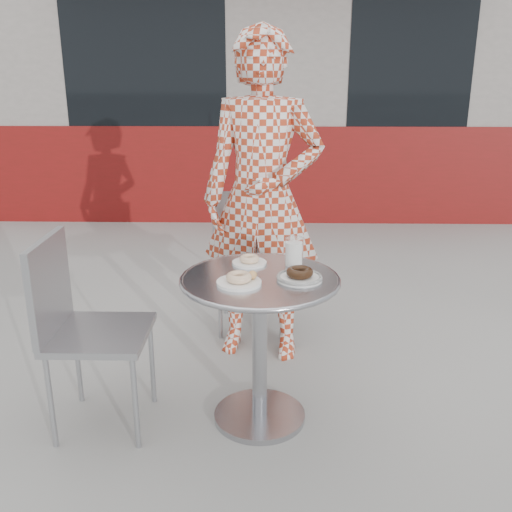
{
  "coord_description": "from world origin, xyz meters",
  "views": [
    {
      "loc": [
        0.02,
        -2.25,
        1.55
      ],
      "look_at": [
        -0.03,
        0.11,
        0.77
      ],
      "focal_mm": 40.0,
      "sensor_mm": 36.0,
      "label": 1
    }
  ],
  "objects_px": {
    "chair_left": "(101,370)",
    "seated_person": "(262,200)",
    "plate_far": "(249,261)",
    "milk_cup": "(294,252)",
    "plate_checker": "(300,276)",
    "chair_far": "(252,285)",
    "bistro_table": "(260,314)",
    "plate_near": "(240,280)"
  },
  "relations": [
    {
      "from": "chair_left",
      "to": "plate_far",
      "type": "relative_size",
      "value": 5.59
    },
    {
      "from": "chair_far",
      "to": "plate_near",
      "type": "relative_size",
      "value": 4.82
    },
    {
      "from": "chair_left",
      "to": "milk_cup",
      "type": "xyz_separation_m",
      "value": [
        0.86,
        0.21,
        0.49
      ]
    },
    {
      "from": "chair_far",
      "to": "plate_near",
      "type": "bearing_deg",
      "value": 89.71
    },
    {
      "from": "bistro_table",
      "to": "plate_far",
      "type": "height_order",
      "value": "plate_far"
    },
    {
      "from": "bistro_table",
      "to": "milk_cup",
      "type": "bearing_deg",
      "value": 46.93
    },
    {
      "from": "chair_left",
      "to": "plate_checker",
      "type": "distance_m",
      "value": 0.99
    },
    {
      "from": "seated_person",
      "to": "milk_cup",
      "type": "distance_m",
      "value": 0.57
    },
    {
      "from": "chair_left",
      "to": "chair_far",
      "type": "bearing_deg",
      "value": -31.94
    },
    {
      "from": "chair_far",
      "to": "seated_person",
      "type": "xyz_separation_m",
      "value": [
        0.06,
        -0.3,
        0.61
      ]
    },
    {
      "from": "plate_near",
      "to": "plate_checker",
      "type": "height_order",
      "value": "plate_checker"
    },
    {
      "from": "plate_far",
      "to": "plate_checker",
      "type": "relative_size",
      "value": 0.79
    },
    {
      "from": "bistro_table",
      "to": "chair_far",
      "type": "relative_size",
      "value": 0.78
    },
    {
      "from": "bistro_table",
      "to": "seated_person",
      "type": "distance_m",
      "value": 0.78
    },
    {
      "from": "chair_left",
      "to": "plate_far",
      "type": "height_order",
      "value": "chair_left"
    },
    {
      "from": "milk_cup",
      "to": "plate_near",
      "type": "bearing_deg",
      "value": -134.05
    },
    {
      "from": "bistro_table",
      "to": "seated_person",
      "type": "height_order",
      "value": "seated_person"
    },
    {
      "from": "plate_checker",
      "to": "bistro_table",
      "type": "bearing_deg",
      "value": 172.67
    },
    {
      "from": "bistro_table",
      "to": "seated_person",
      "type": "xyz_separation_m",
      "value": [
        0.0,
        0.69,
        0.36
      ]
    },
    {
      "from": "chair_left",
      "to": "seated_person",
      "type": "height_order",
      "value": "seated_person"
    },
    {
      "from": "bistro_table",
      "to": "plate_near",
      "type": "relative_size",
      "value": 3.75
    },
    {
      "from": "chair_far",
      "to": "seated_person",
      "type": "relative_size",
      "value": 0.51
    },
    {
      "from": "chair_far",
      "to": "plate_checker",
      "type": "height_order",
      "value": "chair_far"
    },
    {
      "from": "chair_far",
      "to": "chair_left",
      "type": "distance_m",
      "value": 1.23
    },
    {
      "from": "plate_far",
      "to": "milk_cup",
      "type": "relative_size",
      "value": 1.2
    },
    {
      "from": "plate_far",
      "to": "plate_checker",
      "type": "distance_m",
      "value": 0.29
    },
    {
      "from": "plate_checker",
      "to": "milk_cup",
      "type": "relative_size",
      "value": 1.51
    },
    {
      "from": "chair_far",
      "to": "chair_left",
      "type": "xyz_separation_m",
      "value": [
        -0.65,
        -1.04,
        -0.01
      ]
    },
    {
      "from": "chair_far",
      "to": "plate_far",
      "type": "xyz_separation_m",
      "value": [
        0.01,
        -0.82,
        0.44
      ]
    },
    {
      "from": "bistro_table",
      "to": "milk_cup",
      "type": "height_order",
      "value": "milk_cup"
    },
    {
      "from": "chair_far",
      "to": "plate_near",
      "type": "height_order",
      "value": "chair_far"
    },
    {
      "from": "plate_near",
      "to": "milk_cup",
      "type": "height_order",
      "value": "milk_cup"
    },
    {
      "from": "plate_near",
      "to": "milk_cup",
      "type": "bearing_deg",
      "value": 45.95
    },
    {
      "from": "chair_left",
      "to": "plate_checker",
      "type": "height_order",
      "value": "chair_left"
    },
    {
      "from": "bistro_table",
      "to": "plate_near",
      "type": "distance_m",
      "value": 0.22
    },
    {
      "from": "chair_far",
      "to": "plate_checker",
      "type": "bearing_deg",
      "value": 103.53
    },
    {
      "from": "plate_far",
      "to": "milk_cup",
      "type": "distance_m",
      "value": 0.21
    },
    {
      "from": "chair_far",
      "to": "plate_near",
      "type": "distance_m",
      "value": 1.16
    },
    {
      "from": "plate_far",
      "to": "plate_checker",
      "type": "bearing_deg",
      "value": -42.1
    },
    {
      "from": "chair_far",
      "to": "seated_person",
      "type": "distance_m",
      "value": 0.68
    },
    {
      "from": "seated_person",
      "to": "milk_cup",
      "type": "height_order",
      "value": "seated_person"
    },
    {
      "from": "bistro_table",
      "to": "plate_far",
      "type": "xyz_separation_m",
      "value": [
        -0.05,
        0.18,
        0.19
      ]
    }
  ]
}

